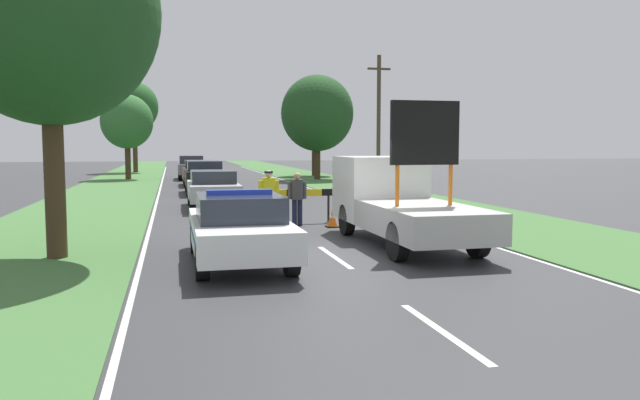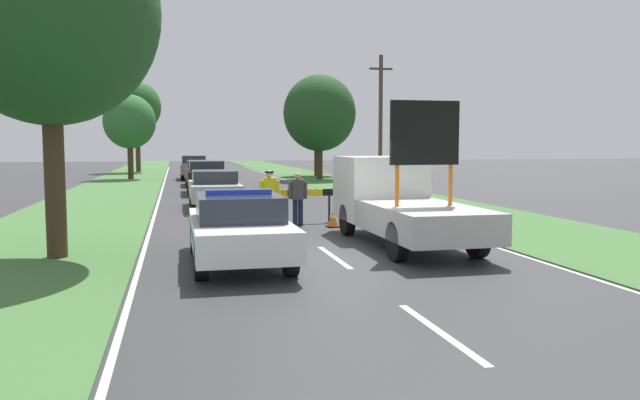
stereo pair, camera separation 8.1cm
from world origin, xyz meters
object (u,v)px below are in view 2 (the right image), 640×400
(queued_car_wagon_maroon, at_px, (201,172))
(utility_pole, at_px, (381,122))
(traffic_cone_near_police, at_px, (333,218))
(police_officer, at_px, (269,194))
(traffic_cone_centre_front, at_px, (272,224))
(road_barrier, at_px, (287,195))
(queued_car_sedan_silver, at_px, (214,188))
(pedestrian_civilian, at_px, (298,195))
(roadside_tree_near_left, at_px, (129,122))
(queued_car_sedan_black, at_px, (206,176))
(roadside_tree_far_left, at_px, (137,107))
(roadside_tree_near_right, at_px, (48,11))
(police_car, at_px, (239,227))
(roadside_tree_mid_left, at_px, (320,113))
(roadside_tree_mid_right, at_px, (317,118))
(work_truck, at_px, (397,200))
(queued_car_suv_grey, at_px, (194,167))
(traffic_cone_near_truck, at_px, (251,223))

(queued_car_wagon_maroon, height_order, utility_pole, utility_pole)
(traffic_cone_near_police, bearing_deg, police_officer, 174.44)
(traffic_cone_centre_front, bearing_deg, road_barrier, 69.16)
(road_barrier, relative_size, queued_car_sedan_silver, 0.74)
(pedestrian_civilian, bearing_deg, road_barrier, 107.96)
(roadside_tree_near_left, bearing_deg, queued_car_sedan_black, -72.13)
(queued_car_sedan_black, distance_m, queued_car_wagon_maroon, 6.20)
(roadside_tree_near_left, height_order, roadside_tree_far_left, roadside_tree_far_left)
(queued_car_sedan_black, relative_size, roadside_tree_near_right, 0.57)
(police_car, bearing_deg, traffic_cone_centre_front, 70.16)
(police_car, relative_size, queued_car_sedan_black, 1.10)
(traffic_cone_near_police, relative_size, roadside_tree_mid_left, 0.07)
(traffic_cone_centre_front, bearing_deg, police_officer, 84.70)
(traffic_cone_centre_front, xyz_separation_m, roadside_tree_far_left, (-5.65, 39.36, 5.34))
(roadside_tree_mid_right, bearing_deg, roadside_tree_near_right, -111.68)
(utility_pole, bearing_deg, traffic_cone_centre_front, -119.19)
(work_truck, xyz_separation_m, queued_car_suv_grey, (-4.12, 29.45, -0.18))
(utility_pole, bearing_deg, police_officer, -120.86)
(traffic_cone_near_truck, relative_size, queued_car_sedan_black, 0.16)
(traffic_cone_centre_front, relative_size, roadside_tree_near_left, 0.09)
(traffic_cone_near_police, bearing_deg, queued_car_sedan_silver, 115.99)
(police_officer, height_order, queued_car_sedan_black, police_officer)
(pedestrian_civilian, bearing_deg, utility_pole, 63.83)
(work_truck, distance_m, traffic_cone_near_truck, 3.88)
(road_barrier, height_order, utility_pole, utility_pole)
(road_barrier, distance_m, roadside_tree_mid_right, 29.12)
(roadside_tree_near_left, bearing_deg, traffic_cone_centre_front, -78.91)
(queued_car_wagon_maroon, height_order, roadside_tree_far_left, roadside_tree_far_left)
(work_truck, relative_size, roadside_tree_far_left, 0.78)
(traffic_cone_near_truck, xyz_separation_m, roadside_tree_mid_right, (8.66, 30.44, 4.06))
(roadside_tree_far_left, bearing_deg, queued_car_wagon_maroon, -76.32)
(roadside_tree_near_right, distance_m, roadside_tree_far_left, 42.04)
(traffic_cone_centre_front, xyz_separation_m, roadside_tree_mid_left, (7.10, 25.04, 4.26))
(pedestrian_civilian, distance_m, traffic_cone_near_police, 1.27)
(police_officer, distance_m, roadside_tree_mid_left, 25.23)
(utility_pole, bearing_deg, roadside_tree_mid_right, 88.72)
(work_truck, xyz_separation_m, queued_car_wagon_maroon, (-3.88, 22.61, -0.26))
(utility_pole, bearing_deg, roadside_tree_near_left, 132.37)
(traffic_cone_near_truck, bearing_deg, road_barrier, 60.27)
(work_truck, xyz_separation_m, utility_pole, (4.87, 15.82, 2.53))
(pedestrian_civilian, bearing_deg, traffic_cone_near_police, -26.30)
(road_barrier, height_order, traffic_cone_near_police, road_barrier)
(traffic_cone_near_truck, bearing_deg, work_truck, -26.36)
(work_truck, bearing_deg, roadside_tree_far_left, -75.80)
(queued_car_wagon_maroon, bearing_deg, work_truck, 99.74)
(traffic_cone_centre_front, relative_size, roadside_tree_near_right, 0.07)
(traffic_cone_near_police, relative_size, queued_car_suv_grey, 0.12)
(traffic_cone_near_truck, bearing_deg, roadside_tree_mid_left, 73.11)
(work_truck, distance_m, traffic_cone_near_police, 3.17)
(queued_car_suv_grey, relative_size, roadside_tree_mid_left, 0.63)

